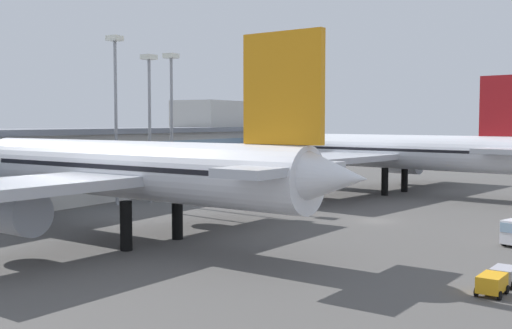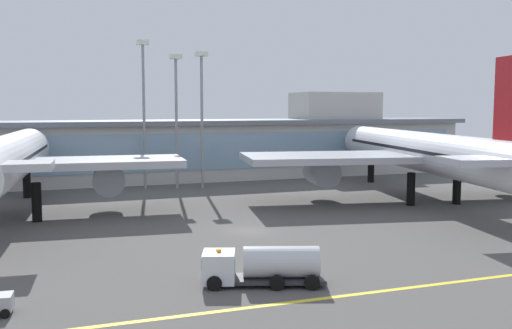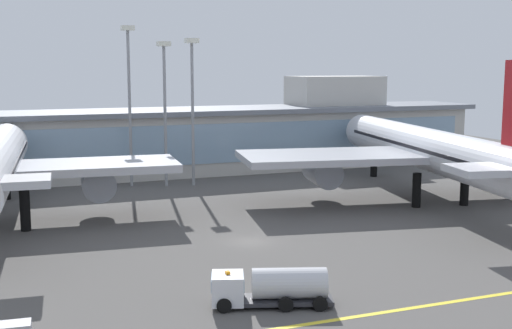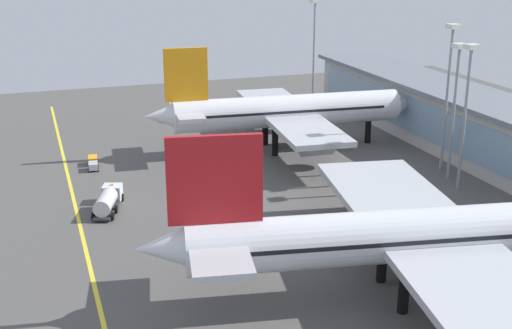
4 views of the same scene
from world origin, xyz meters
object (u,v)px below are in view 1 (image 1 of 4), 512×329
object	(u,v)px
airliner_near_left	(131,171)
airliner_near_right	(376,152)
apron_light_mast_east	(171,103)
baggage_tug_near	(498,279)
apron_light_mast_west	(149,105)
apron_light_mast_far_east	(116,95)

from	to	relation	value
airliner_near_left	airliner_near_right	world-z (taller)	airliner_near_left
airliner_near_right	apron_light_mast_east	world-z (taller)	apron_light_mast_east
baggage_tug_near	apron_light_mast_west	bearing A→B (deg)	-110.31
apron_light_mast_east	apron_light_mast_far_east	world-z (taller)	apron_light_mast_far_east
airliner_near_left	apron_light_mast_far_east	distance (m)	28.78
airliner_near_left	baggage_tug_near	size ratio (longest dim) A/B	8.83
airliner_near_left	apron_light_mast_far_east	bearing A→B (deg)	-38.70
apron_light_mast_west	apron_light_mast_far_east	xyz separation A→B (m)	(-4.81, 1.97, 1.25)
baggage_tug_near	airliner_near_right	bearing A→B (deg)	-147.33
airliner_near_left	apron_light_mast_east	size ratio (longest dim) A/B	2.32
baggage_tug_near	apron_light_mast_far_east	world-z (taller)	apron_light_mast_far_east
airliner_near_right	apron_light_mast_east	xyz separation A→B (m)	(-25.87, 22.51, 7.72)
apron_light_mast_west	apron_light_mast_far_east	world-z (taller)	apron_light_mast_far_east
airliner_near_left	apron_light_mast_far_east	world-z (taller)	apron_light_mast_far_east
airliner_near_left	apron_light_mast_west	size ratio (longest dim) A/B	2.37
apron_light_mast_west	apron_light_mast_east	world-z (taller)	apron_light_mast_east
airliner_near_right	apron_light_mast_west	size ratio (longest dim) A/B	2.82
baggage_tug_near	apron_light_mast_east	bearing A→B (deg)	-114.19
apron_light_mast_west	apron_light_mast_far_east	size ratio (longest dim) A/B	0.90
airliner_near_right	apron_light_mast_west	distance (m)	38.62
airliner_near_left	baggage_tug_near	bearing A→B (deg)	-176.05
airliner_near_left	apron_light_mast_far_east	xyz separation A→B (m)	(19.04, 19.83, 8.53)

